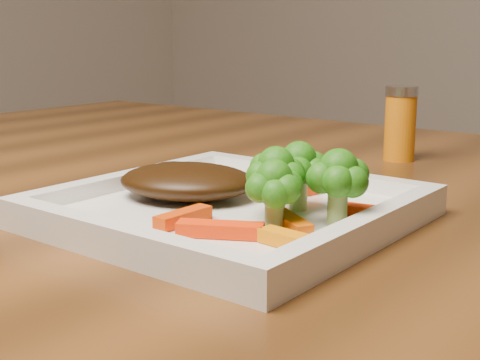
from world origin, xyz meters
The scene contains 13 objects.
plate centered at (0.18, -0.21, 0.76)m, with size 0.27×0.27×0.01m, color white.
steak centered at (0.13, -0.21, 0.78)m, with size 0.12×0.10×0.03m, color black.
broccoli_0 centered at (0.23, -0.18, 0.80)m, with size 0.05×0.05×0.07m, color #137714, non-canonical shape.
broccoli_1 centered at (0.28, -0.20, 0.79)m, with size 0.06×0.06×0.06m, color #326611, non-canonical shape.
broccoli_2 centered at (0.25, -0.25, 0.79)m, with size 0.05×0.05×0.06m, color #315E0F, non-canonical shape.
broccoli_3 centered at (0.23, -0.22, 0.79)m, with size 0.05×0.05×0.06m, color #147A15, non-canonical shape.
carrot_0 centered at (0.22, -0.28, 0.77)m, with size 0.06×0.02×0.01m, color #FF3104.
carrot_1 centered at (0.28, -0.27, 0.77)m, with size 0.05×0.01×0.01m, color orange.
carrot_2 centered at (0.18, -0.27, 0.77)m, with size 0.05×0.01×0.01m, color #CF3603.
carrot_3 centered at (0.28, -0.17, 0.77)m, with size 0.05×0.01×0.01m, color #FA3104.
carrot_4 centered at (0.20, -0.15, 0.77)m, with size 0.05×0.01×0.01m, color #FF3404.
carrot_5 centered at (0.26, -0.24, 0.77)m, with size 0.05×0.01×0.01m, color #DA5403.
spice_shaker centered at (0.17, 0.13, 0.80)m, with size 0.04×0.04×0.09m, color orange.
Camera 1 is at (0.52, -0.64, 0.91)m, focal length 50.00 mm.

